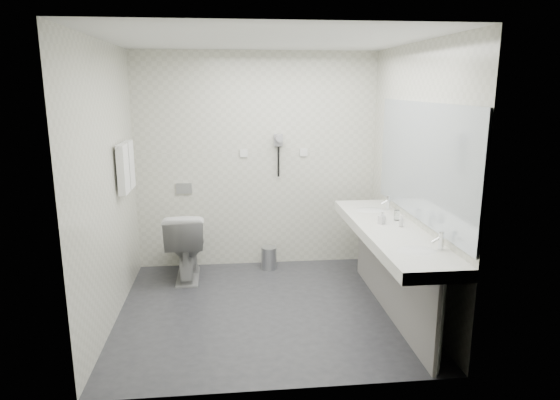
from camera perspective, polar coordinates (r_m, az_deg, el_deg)
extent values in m
plane|color=#2A2A2F|center=(4.89, -1.60, -12.52)|extent=(2.80, 2.80, 0.00)
plane|color=silver|center=(4.43, -1.82, 18.09)|extent=(2.80, 2.80, 0.00)
plane|color=beige|center=(5.77, -2.70, 4.48)|extent=(2.80, 0.00, 2.80)
plane|color=beige|center=(3.23, 0.08, -2.41)|extent=(2.80, 0.00, 2.80)
plane|color=beige|center=(4.61, -19.35, 1.54)|extent=(0.00, 2.60, 2.60)
plane|color=beige|center=(4.81, 15.20, 2.28)|extent=(0.00, 2.60, 2.60)
cube|color=silver|center=(4.63, 12.57, -3.70)|extent=(0.55, 2.20, 0.10)
cube|color=gray|center=(4.78, 12.60, -8.57)|extent=(0.03, 2.15, 0.75)
cylinder|color=silver|center=(3.91, 17.98, -14.01)|extent=(0.06, 0.06, 0.75)
cylinder|color=silver|center=(5.72, 9.60, -4.78)|extent=(0.06, 0.06, 0.75)
cube|color=#B2BCC6|center=(4.58, 16.07, 4.26)|extent=(0.02, 2.20, 1.05)
ellipsoid|color=silver|center=(4.04, 15.51, -5.84)|extent=(0.40, 0.31, 0.05)
ellipsoid|color=silver|center=(5.22, 10.35, -1.30)|extent=(0.40, 0.31, 0.05)
cylinder|color=silver|center=(4.09, 18.13, -4.48)|extent=(0.04, 0.04, 0.15)
cylinder|color=silver|center=(5.26, 12.43, -0.28)|extent=(0.04, 0.04, 0.15)
imported|color=beige|center=(4.70, 11.67, -2.02)|extent=(0.07, 0.07, 0.12)
imported|color=beige|center=(4.81, 11.74, -1.85)|extent=(0.10, 0.10, 0.09)
imported|color=beige|center=(4.65, 13.84, -2.37)|extent=(0.05, 0.05, 0.11)
cylinder|color=silver|center=(4.87, 13.34, -1.72)|extent=(0.07, 0.07, 0.10)
imported|color=silver|center=(5.61, -10.83, -5.09)|extent=(0.45, 0.77, 0.77)
cube|color=#B2B5BA|center=(5.82, -11.04, 1.33)|extent=(0.18, 0.02, 0.12)
cylinder|color=#B2B5BA|center=(5.84, -1.28, -6.79)|extent=(0.23, 0.23, 0.25)
cylinder|color=#B2B5BA|center=(5.80, -1.29, -5.54)|extent=(0.18, 0.18, 0.02)
cylinder|color=silver|center=(5.08, -17.67, 6.11)|extent=(0.02, 0.62, 0.02)
cube|color=white|center=(4.97, -17.70, 3.41)|extent=(0.07, 0.24, 0.48)
cube|color=white|center=(5.24, -17.10, 3.92)|extent=(0.07, 0.24, 0.48)
cube|color=gray|center=(5.73, -0.19, 6.95)|extent=(0.10, 0.04, 0.14)
cylinder|color=gray|center=(5.66, -0.12, 7.18)|extent=(0.08, 0.14, 0.08)
cylinder|color=black|center=(5.75, -0.18, 4.46)|extent=(0.02, 0.02, 0.35)
cube|color=silver|center=(5.74, -4.20, 5.42)|extent=(0.09, 0.02, 0.09)
cube|color=silver|center=(5.80, 2.75, 5.52)|extent=(0.09, 0.02, 0.09)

